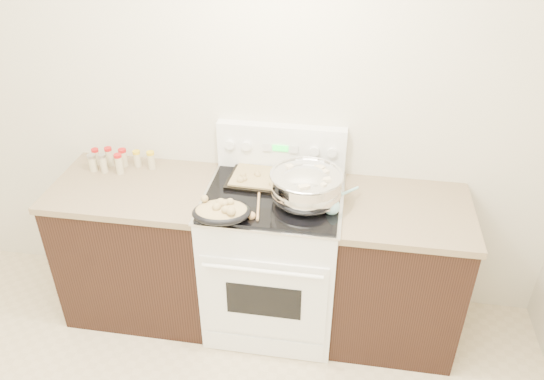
# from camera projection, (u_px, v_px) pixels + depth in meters

# --- Properties ---
(room_shell) EXTENTS (4.10, 3.60, 2.75)m
(room_shell) POSITION_uv_depth(u_px,v_px,m) (60.00, 227.00, 1.41)
(room_shell) COLOR beige
(room_shell) RESTS_ON ground
(counter_left) EXTENTS (0.93, 0.67, 0.92)m
(counter_left) POSITION_uv_depth(u_px,v_px,m) (143.00, 246.00, 3.33)
(counter_left) COLOR black
(counter_left) RESTS_ON ground
(counter_right) EXTENTS (0.73, 0.67, 0.92)m
(counter_right) POSITION_uv_depth(u_px,v_px,m) (396.00, 272.00, 3.12)
(counter_right) COLOR black
(counter_right) RESTS_ON ground
(kitchen_range) EXTENTS (0.78, 0.73, 1.22)m
(kitchen_range) POSITION_uv_depth(u_px,v_px,m) (273.00, 257.00, 3.20)
(kitchen_range) COLOR white
(kitchen_range) RESTS_ON ground
(mixing_bowl) EXTENTS (0.40, 0.40, 0.23)m
(mixing_bowl) POSITION_uv_depth(u_px,v_px,m) (306.00, 188.00, 2.83)
(mixing_bowl) COLOR silver
(mixing_bowl) RESTS_ON kitchen_range
(roasting_pan) EXTENTS (0.34, 0.27, 0.11)m
(roasting_pan) POSITION_uv_depth(u_px,v_px,m) (222.00, 211.00, 2.72)
(roasting_pan) COLOR black
(roasting_pan) RESTS_ON kitchen_range
(baking_sheet) EXTENTS (0.43, 0.31, 0.06)m
(baking_sheet) POSITION_uv_depth(u_px,v_px,m) (265.00, 179.00, 3.05)
(baking_sheet) COLOR black
(baking_sheet) RESTS_ON kitchen_range
(wooden_spoon) EXTENTS (0.07, 0.27, 0.04)m
(wooden_spoon) POSITION_uv_depth(u_px,v_px,m) (254.00, 212.00, 2.78)
(wooden_spoon) COLOR tan
(wooden_spoon) RESTS_ON kitchen_range
(blue_ladle) EXTENTS (0.18, 0.27, 0.11)m
(blue_ladle) POSITION_uv_depth(u_px,v_px,m) (333.00, 205.00, 2.79)
(blue_ladle) COLOR #94D6DD
(blue_ladle) RESTS_ON kitchen_range
(spice_jars) EXTENTS (0.40, 0.15, 0.13)m
(spice_jars) POSITION_uv_depth(u_px,v_px,m) (117.00, 160.00, 3.21)
(spice_jars) COLOR #BFB28C
(spice_jars) RESTS_ON counter_left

